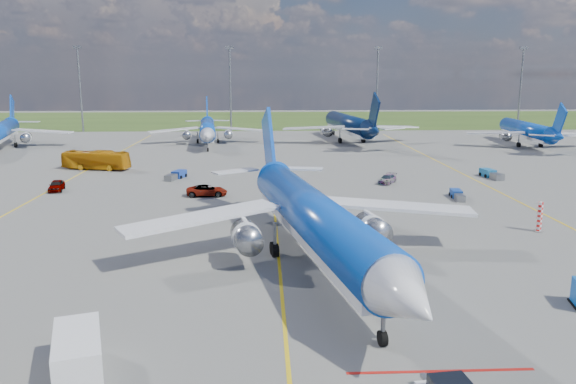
{
  "coord_description": "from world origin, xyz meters",
  "views": [
    {
      "loc": [
        -1.22,
        -44.52,
        15.3
      ],
      "look_at": [
        1.16,
        9.16,
        4.0
      ],
      "focal_mm": 35.0,
      "sensor_mm": 36.0,
      "label": 1
    }
  ],
  "objects_px": {
    "bg_jet_nnw": "(208,144)",
    "service_car_a": "(57,185)",
    "warning_post": "(540,217)",
    "service_car_c": "(387,179)",
    "bg_jet_ne": "(525,146)",
    "apron_bus": "(96,160)",
    "baggage_tug_c": "(176,175)",
    "bg_jet_n": "(348,141)",
    "bg_jet_nw": "(1,149)",
    "service_van": "(78,355)",
    "baggage_tug_e": "(491,174)",
    "main_airliner": "(314,264)",
    "service_car_b": "(207,191)",
    "baggage_tug_w": "(457,195)"
  },
  "relations": [
    {
      "from": "baggage_tug_c",
      "to": "service_car_c",
      "type": "bearing_deg",
      "value": 10.17
    },
    {
      "from": "bg_jet_nnw",
      "to": "baggage_tug_c",
      "type": "relative_size",
      "value": 7.42
    },
    {
      "from": "service_car_c",
      "to": "service_van",
      "type": "bearing_deg",
      "value": -88.17
    },
    {
      "from": "main_airliner",
      "to": "service_car_c",
      "type": "bearing_deg",
      "value": 57.73
    },
    {
      "from": "bg_jet_nnw",
      "to": "main_airliner",
      "type": "distance_m",
      "value": 83.03
    },
    {
      "from": "warning_post",
      "to": "baggage_tug_w",
      "type": "distance_m",
      "value": 15.63
    },
    {
      "from": "bg_jet_ne",
      "to": "service_car_c",
      "type": "bearing_deg",
      "value": 51.89
    },
    {
      "from": "bg_jet_ne",
      "to": "warning_post",
      "type": "bearing_deg",
      "value": 71.41
    },
    {
      "from": "bg_jet_nnw",
      "to": "bg_jet_n",
      "type": "bearing_deg",
      "value": 2.21
    },
    {
      "from": "service_car_b",
      "to": "baggage_tug_w",
      "type": "height_order",
      "value": "service_car_b"
    },
    {
      "from": "warning_post",
      "to": "service_car_c",
      "type": "xyz_separation_m",
      "value": [
        -9.52,
        25.63,
        -0.87
      ]
    },
    {
      "from": "service_car_c",
      "to": "baggage_tug_c",
      "type": "bearing_deg",
      "value": -159.32
    },
    {
      "from": "service_car_a",
      "to": "baggage_tug_w",
      "type": "bearing_deg",
      "value": -17.29
    },
    {
      "from": "warning_post",
      "to": "apron_bus",
      "type": "bearing_deg",
      "value": 144.09
    },
    {
      "from": "main_airliner",
      "to": "baggage_tug_w",
      "type": "distance_m",
      "value": 31.46
    },
    {
      "from": "bg_jet_nw",
      "to": "service_car_c",
      "type": "relative_size",
      "value": 9.14
    },
    {
      "from": "bg_jet_nw",
      "to": "service_van",
      "type": "height_order",
      "value": "bg_jet_nw"
    },
    {
      "from": "bg_jet_nw",
      "to": "apron_bus",
      "type": "xyz_separation_m",
      "value": [
        27.31,
        -26.67,
        1.55
      ]
    },
    {
      "from": "bg_jet_nw",
      "to": "service_car_c",
      "type": "distance_m",
      "value": 83.0
    },
    {
      "from": "baggage_tug_e",
      "to": "baggage_tug_c",
      "type": "bearing_deg",
      "value": 171.92
    },
    {
      "from": "baggage_tug_c",
      "to": "main_airliner",
      "type": "bearing_deg",
      "value": -47.14
    },
    {
      "from": "bg_jet_nnw",
      "to": "bg_jet_n",
      "type": "xyz_separation_m",
      "value": [
        32.16,
        4.35,
        0.0
      ]
    },
    {
      "from": "bg_jet_ne",
      "to": "apron_bus",
      "type": "distance_m",
      "value": 89.09
    },
    {
      "from": "bg_jet_n",
      "to": "service_car_a",
      "type": "distance_m",
      "value": 72.42
    },
    {
      "from": "baggage_tug_e",
      "to": "apron_bus",
      "type": "bearing_deg",
      "value": 164.09
    },
    {
      "from": "warning_post",
      "to": "baggage_tug_c",
      "type": "relative_size",
      "value": 0.6
    },
    {
      "from": "baggage_tug_c",
      "to": "bg_jet_n",
      "type": "bearing_deg",
      "value": 74.07
    },
    {
      "from": "baggage_tug_w",
      "to": "baggage_tug_c",
      "type": "relative_size",
      "value": 0.89
    },
    {
      "from": "main_airliner",
      "to": "service_car_c",
      "type": "distance_m",
      "value": 36.99
    },
    {
      "from": "bg_jet_nnw",
      "to": "bg_jet_ne",
      "type": "xyz_separation_m",
      "value": [
        69.65,
        -5.49,
        0.0
      ]
    },
    {
      "from": "warning_post",
      "to": "bg_jet_nnw",
      "type": "xyz_separation_m",
      "value": [
        -39.57,
        72.65,
        -1.5
      ]
    },
    {
      "from": "bg_jet_ne",
      "to": "baggage_tug_c",
      "type": "relative_size",
      "value": 7.52
    },
    {
      "from": "bg_jet_nnw",
      "to": "main_airliner",
      "type": "bearing_deg",
      "value": -84.09
    },
    {
      "from": "service_car_c",
      "to": "service_car_a",
      "type": "bearing_deg",
      "value": -145.99
    },
    {
      "from": "apron_bus",
      "to": "baggage_tug_c",
      "type": "height_order",
      "value": "apron_bus"
    },
    {
      "from": "bg_jet_nw",
      "to": "baggage_tug_c",
      "type": "xyz_separation_m",
      "value": [
        41.65,
        -35.6,
        0.51
      ]
    },
    {
      "from": "bg_jet_nw",
      "to": "service_van",
      "type": "xyz_separation_m",
      "value": [
        45.08,
        -91.83,
        1.15
      ]
    },
    {
      "from": "bg_jet_nw",
      "to": "service_car_a",
      "type": "xyz_separation_m",
      "value": [
        26.99,
        -43.85,
        0.73
      ]
    },
    {
      "from": "service_car_a",
      "to": "service_car_c",
      "type": "height_order",
      "value": "service_car_a"
    },
    {
      "from": "apron_bus",
      "to": "baggage_tug_e",
      "type": "bearing_deg",
      "value": -85.44
    },
    {
      "from": "bg_jet_n",
      "to": "bg_jet_ne",
      "type": "bearing_deg",
      "value": 158.96
    },
    {
      "from": "bg_jet_n",
      "to": "baggage_tug_e",
      "type": "bearing_deg",
      "value": 100.5
    },
    {
      "from": "bg_jet_nnw",
      "to": "service_car_a",
      "type": "height_order",
      "value": "bg_jet_nnw"
    },
    {
      "from": "service_car_b",
      "to": "service_car_c",
      "type": "bearing_deg",
      "value": -76.11
    },
    {
      "from": "warning_post",
      "to": "service_car_a",
      "type": "xyz_separation_m",
      "value": [
        -54.93,
        22.36,
        -0.77
      ]
    },
    {
      "from": "service_car_a",
      "to": "service_car_c",
      "type": "distance_m",
      "value": 45.52
    },
    {
      "from": "apron_bus",
      "to": "baggage_tug_e",
      "type": "xyz_separation_m",
      "value": [
        61.64,
        -10.26,
        -1.01
      ]
    },
    {
      "from": "service_car_a",
      "to": "baggage_tug_c",
      "type": "xyz_separation_m",
      "value": [
        14.66,
        8.26,
        -0.22
      ]
    },
    {
      "from": "service_van",
      "to": "baggage_tug_e",
      "type": "height_order",
      "value": "service_van"
    },
    {
      "from": "bg_jet_n",
      "to": "bg_jet_nw",
      "type": "bearing_deg",
      "value": 1.9
    }
  ]
}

